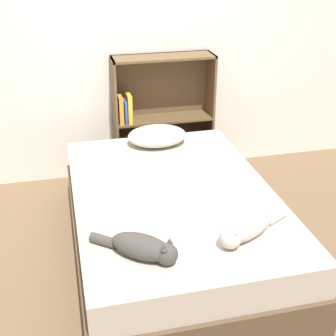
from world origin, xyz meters
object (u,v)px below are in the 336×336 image
at_px(bed, 173,223).
at_px(cat_dark, 144,247).
at_px(cat_light, 247,227).
at_px(bookshelf, 160,116).
at_px(pillow, 157,136).

height_order(bed, cat_dark, cat_dark).
height_order(cat_light, cat_dark, cat_light).
distance_m(cat_dark, bookshelf, 1.96).
bearing_deg(bookshelf, bed, -98.43).
bearing_deg(cat_light, bed, -94.74).
xyz_separation_m(bed, cat_dark, (-0.32, -0.65, 0.31)).
bearing_deg(cat_light, bookshelf, -115.61).
bearing_deg(pillow, bookshelf, 74.97).
distance_m(bed, bookshelf, 1.30).
relative_size(cat_dark, bookshelf, 0.41).
xyz_separation_m(cat_light, bookshelf, (-0.09, 1.87, -0.01)).
bearing_deg(pillow, bed, -94.51).
bearing_deg(cat_light, pillow, -109.87).
distance_m(bed, cat_light, 0.75).
height_order(bed, bookshelf, bookshelf).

